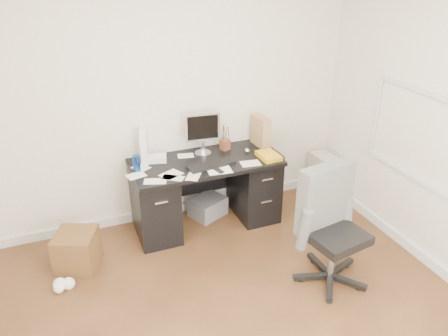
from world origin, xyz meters
The scene contains 17 objects.
room_shell centered at (0.03, 0.03, 1.66)m, with size 4.02×4.02×2.71m.
desk centered at (0.30, 1.65, 0.40)m, with size 1.50×0.70×0.75m.
loose_papers centered at (0.10, 1.60, 0.75)m, with size 1.10×0.60×0.00m, color white, non-canonical shape.
lcd_monitor centered at (0.33, 1.82, 0.98)m, with size 0.36×0.21×0.46m, color silver, non-canonical shape.
keyboard centered at (0.31, 1.52, 0.76)m, with size 0.48×0.16×0.03m, color black.
computer_mouse centered at (0.77, 1.66, 0.78)m, with size 0.05×0.05×0.05m, color silver.
travel_mug centered at (-0.39, 1.68, 0.83)m, with size 0.07×0.07×0.16m, color navy.
white_binder centered at (-0.26, 1.90, 0.92)m, with size 0.13×0.29×0.34m, color white.
magazine_file centered at (0.99, 1.81, 0.91)m, with size 0.14×0.28×0.32m, color #AC7E53.
pen_cup centered at (0.59, 1.84, 0.88)m, with size 0.11×0.11×0.26m, color brown, non-canonical shape.
yellow_book centered at (0.93, 1.48, 0.77)m, with size 0.20×0.26×0.05m, color gold.
paper_remote centered at (0.35, 1.39, 0.76)m, with size 0.23×0.19×0.02m, color white, non-canonical shape.
office_chair centered at (1.02, 0.39, 0.53)m, with size 0.60×0.60×1.06m, color #585A57, non-canonical shape.
pc_tower centered at (1.84, 1.70, 0.25)m, with size 0.22×0.49×0.49m, color #A8A298.
shopping_bag centered at (1.80, 1.65, 0.21)m, with size 0.31×0.22×0.42m, color white.
wicker_basket centered at (-1.06, 1.41, 0.18)m, with size 0.35×0.35×0.35m, color #462915.
desk_printer centered at (0.36, 1.80, 0.11)m, with size 0.36×0.30×0.21m, color slate.
Camera 1 is at (-1.00, -2.13, 2.64)m, focal length 35.00 mm.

